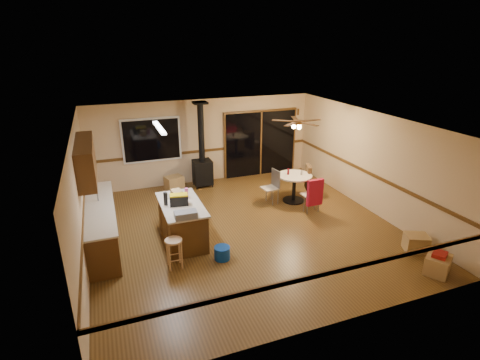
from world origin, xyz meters
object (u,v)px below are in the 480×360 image
dining_table (294,183)px  chair_left (273,183)px  toolbox_grey (186,215)px  bar_stool (174,253)px  kitchen_island (182,222)px  box_under_window (174,183)px  blue_bucket (222,253)px  box_corner_a (438,265)px  chair_near (314,192)px  chair_right (309,177)px  box_corner_b (416,243)px  toolbox_black (179,200)px  wood_stove (202,164)px

dining_table → chair_left: chair_left is taller
toolbox_grey → bar_stool: (-0.33, -0.30, -0.66)m
kitchen_island → box_under_window: size_ratio=3.31×
blue_bucket → box_corner_a: 4.25m
blue_bucket → toolbox_grey: bearing=151.9°
dining_table → box_corner_a: 4.19m
chair_near → box_under_window: (-3.08, 2.94, -0.39)m
chair_right → chair_near: bearing=-112.9°
toolbox_grey → box_under_window: size_ratio=0.89×
chair_right → box_corner_b: (0.68, -3.38, -0.41)m
box_under_window → toolbox_grey: bearing=-97.0°
toolbox_black → box_corner_b: (4.65, -2.17, -0.82)m
chair_right → chair_left: bearing=179.9°
box_corner_a → box_corner_b: bearing=73.7°
blue_bucket → box_under_window: 4.17m
kitchen_island → chair_right: 4.09m
box_under_window → chair_right: bearing=-29.0°
box_under_window → box_corner_a: box_under_window is taller
kitchen_island → blue_bucket: size_ratio=5.09×
toolbox_grey → box_corner_b: (4.65, -1.50, -0.78)m
wood_stove → bar_stool: (-1.68, -4.07, -0.42)m
toolbox_grey → box_under_window: toolbox_grey is taller
bar_stool → box_corner_a: bearing=-22.7°
bar_stool → box_corner_b: size_ratio=1.35×
chair_left → chair_near: 1.22m
toolbox_grey → bar_stool: toolbox_grey is taller
box_corner_b → dining_table: bearing=110.3°
wood_stove → dining_table: size_ratio=2.64×
dining_table → toolbox_grey: bearing=-152.8°
blue_bucket → chair_right: chair_right is taller
wood_stove → blue_bucket: (-0.71, -4.12, -0.59)m
toolbox_grey → dining_table: (3.44, 1.77, -0.44)m
toolbox_grey → kitchen_island: bearing=85.9°
toolbox_grey → chair_left: toolbox_grey is taller
toolbox_grey → box_corner_b: bearing=-17.9°
bar_stool → chair_left: size_ratio=1.21×
chair_left → bar_stool: bearing=-145.5°
chair_near → box_corner_a: bearing=-74.6°
toolbox_black → chair_right: (3.96, 1.21, -0.41)m
bar_stool → box_corner_a: size_ratio=1.26×
dining_table → chair_near: (0.11, -0.88, 0.06)m
blue_bucket → chair_near: 3.18m
blue_bucket → box_corner_b: bearing=-16.1°
blue_bucket → dining_table: 3.52m
wood_stove → chair_right: (2.62, -1.89, -0.13)m
kitchen_island → toolbox_grey: size_ratio=3.71×
toolbox_grey → blue_bucket: bearing=-28.1°
toolbox_black → blue_bucket: size_ratio=1.20×
wood_stove → toolbox_grey: 4.01m
chair_near → box_corner_a: chair_near is taller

